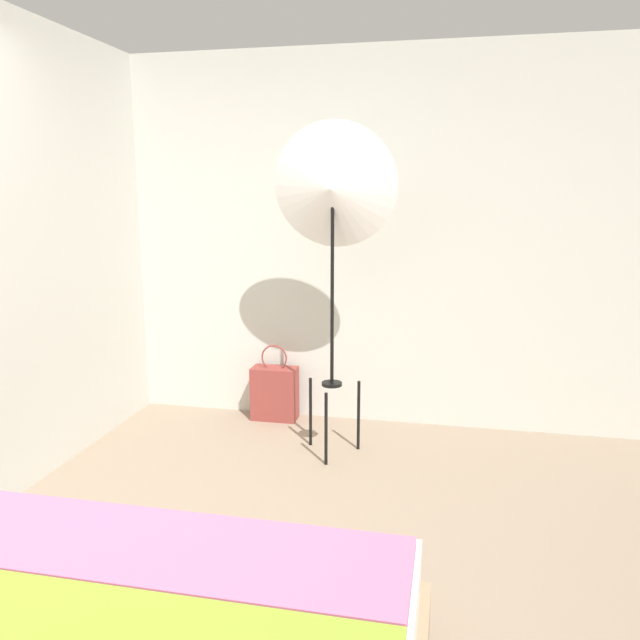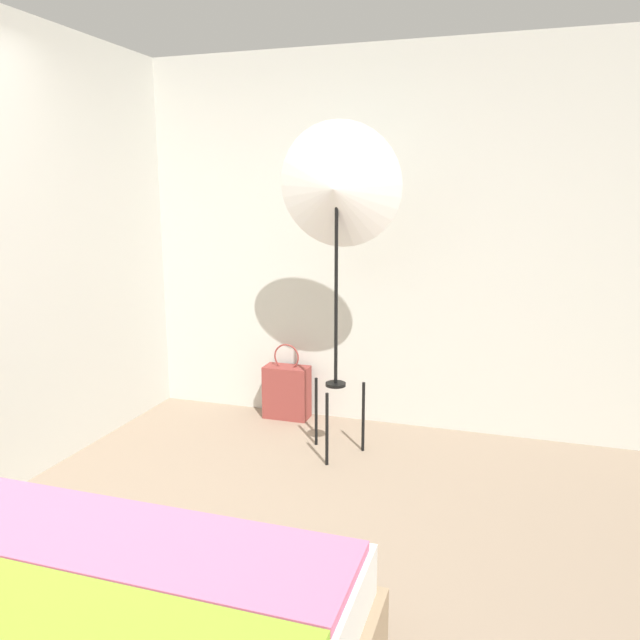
# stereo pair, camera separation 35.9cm
# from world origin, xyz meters

# --- Properties ---
(wall_back) EXTENTS (8.00, 0.05, 2.60)m
(wall_back) POSITION_xyz_m (0.00, 2.51, 1.30)
(wall_back) COLOR beige
(wall_back) RESTS_ON ground_plane
(photo_umbrella) EXTENTS (0.76, 0.33, 2.06)m
(photo_umbrella) POSITION_xyz_m (0.23, 1.85, 1.65)
(photo_umbrella) COLOR black
(photo_umbrella) RESTS_ON ground_plane
(tote_bag) EXTENTS (0.33, 0.17, 0.56)m
(tote_bag) POSITION_xyz_m (-0.30, 2.36, 0.20)
(tote_bag) COLOR brown
(tote_bag) RESTS_ON ground_plane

